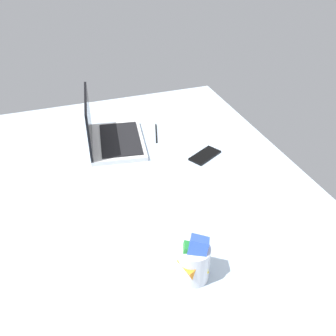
# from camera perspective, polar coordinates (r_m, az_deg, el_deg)

# --- Properties ---
(bed_mattress) EXTENTS (1.80, 1.40, 0.18)m
(bed_mattress) POSITION_cam_1_polar(r_m,az_deg,el_deg) (1.38, -5.51, -8.67)
(bed_mattress) COLOR silver
(bed_mattress) RESTS_ON ground
(laptop) EXTENTS (0.36, 0.28, 0.23)m
(laptop) POSITION_cam_1_polar(r_m,az_deg,el_deg) (1.66, -8.87, 4.89)
(laptop) COLOR silver
(laptop) RESTS_ON bed_mattress
(snack_cup) EXTENTS (0.09, 0.10, 0.16)m
(snack_cup) POSITION_cam_1_polar(r_m,az_deg,el_deg) (1.06, 3.91, -13.94)
(snack_cup) COLOR silver
(snack_cup) RESTS_ON bed_mattress
(cell_phone) EXTENTS (0.13, 0.16, 0.01)m
(cell_phone) POSITION_cam_1_polar(r_m,az_deg,el_deg) (1.58, 5.61, 1.91)
(cell_phone) COLOR black
(cell_phone) RESTS_ON bed_mattress
(charger_cable) EXTENTS (0.16, 0.05, 0.01)m
(charger_cable) POSITION_cam_1_polar(r_m,az_deg,el_deg) (1.74, -1.80, 5.30)
(charger_cable) COLOR black
(charger_cable) RESTS_ON bed_mattress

